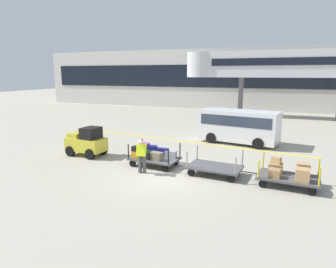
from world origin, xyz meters
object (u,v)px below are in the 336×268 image
(baggage_cart_middle, at_px, (214,167))
(baggage_cart_tail, at_px, (289,174))
(shuttle_van, at_px, (239,124))
(baggage_tug, at_px, (87,142))
(baggage_handler, at_px, (142,155))
(baggage_cart_lead, at_px, (153,155))

(baggage_cart_middle, relative_size, baggage_cart_tail, 1.00)
(baggage_cart_tail, xyz_separation_m, shuttle_van, (-2.93, 6.71, 0.72))
(baggage_cart_tail, height_order, shuttle_van, shuttle_van)
(baggage_tug, height_order, baggage_cart_middle, baggage_tug)
(baggage_cart_middle, xyz_separation_m, baggage_handler, (-3.05, -0.99, 0.52))
(baggage_cart_middle, distance_m, baggage_handler, 3.25)
(baggage_cart_lead, xyz_separation_m, baggage_cart_tail, (6.10, -0.47, 0.00))
(baggage_cart_middle, height_order, shuttle_van, shuttle_van)
(baggage_handler, bearing_deg, baggage_cart_middle, 17.99)
(baggage_tug, bearing_deg, baggage_cart_tail, -4.20)
(baggage_cart_lead, bearing_deg, baggage_handler, -88.95)
(baggage_cart_tail, xyz_separation_m, baggage_handler, (-6.08, -0.79, 0.35))
(baggage_cart_tail, bearing_deg, baggage_cart_middle, 176.14)
(baggage_cart_tail, bearing_deg, baggage_tug, 175.80)
(baggage_cart_lead, height_order, shuttle_van, shuttle_van)
(baggage_tug, bearing_deg, baggage_cart_lead, -3.83)
(baggage_tug, distance_m, baggage_cart_tail, 10.19)
(baggage_cart_middle, distance_m, baggage_cart_tail, 3.04)
(shuttle_van, bearing_deg, baggage_tug, -140.50)
(baggage_handler, bearing_deg, shuttle_van, 67.22)
(baggage_cart_lead, bearing_deg, shuttle_van, 63.03)
(baggage_tug, xyz_separation_m, baggage_cart_middle, (7.14, -0.54, -0.41))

